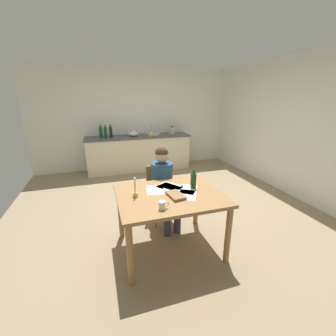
{
  "coord_description": "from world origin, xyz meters",
  "views": [
    {
      "loc": [
        -0.98,
        -3.34,
        1.89
      ],
      "look_at": [
        -0.03,
        -0.35,
        0.85
      ],
      "focal_mm": 23.62,
      "sensor_mm": 36.0,
      "label": 1
    }
  ],
  "objects": [
    {
      "name": "ground_plane",
      "position": [
        0.0,
        0.0,
        -0.02
      ],
      "size": [
        5.2,
        5.2,
        0.04
      ],
      "primitive_type": "cube",
      "color": "#937F60"
    },
    {
      "name": "wall_back",
      "position": [
        0.0,
        2.6,
        1.3
      ],
      "size": [
        5.2,
        0.12,
        2.6
      ],
      "primitive_type": "cube",
      "color": "silver",
      "rests_on": "ground"
    },
    {
      "name": "wall_right",
      "position": [
        2.6,
        0.0,
        1.3
      ],
      "size": [
        0.12,
        5.2,
        2.6
      ],
      "primitive_type": "cube",
      "color": "silver",
      "rests_on": "ground"
    },
    {
      "name": "kitchen_counter",
      "position": [
        0.0,
        2.24,
        0.45
      ],
      "size": [
        2.64,
        0.64,
        0.9
      ],
      "color": "beige",
      "rests_on": "ground"
    },
    {
      "name": "dining_table",
      "position": [
        -0.23,
        -1.05,
        0.66
      ],
      "size": [
        1.24,
        1.0,
        0.76
      ],
      "color": "#9E7042",
      "rests_on": "ground"
    },
    {
      "name": "chair_at_table",
      "position": [
        -0.14,
        -0.31,
        0.48
      ],
      "size": [
        0.44,
        0.44,
        0.86
      ],
      "color": "#9E7042",
      "rests_on": "ground"
    },
    {
      "name": "person_seated",
      "position": [
        -0.13,
        -0.46,
        0.68
      ],
      "size": [
        0.36,
        0.61,
        1.19
      ],
      "color": "navy",
      "rests_on": "ground"
    },
    {
      "name": "coffee_mug",
      "position": [
        -0.42,
        -1.37,
        0.81
      ],
      "size": [
        0.11,
        0.07,
        0.09
      ],
      "color": "white",
      "rests_on": "dining_table"
    },
    {
      "name": "candlestick",
      "position": [
        -0.63,
        -0.99,
        0.83
      ],
      "size": [
        0.06,
        0.06,
        0.23
      ],
      "color": "gold",
      "rests_on": "dining_table"
    },
    {
      "name": "book_magazine",
      "position": [
        -0.19,
        -1.14,
        0.78
      ],
      "size": [
        0.19,
        0.28,
        0.03
      ],
      "primitive_type": "cube",
      "rotation": [
        0.0,
        0.0,
        0.14
      ],
      "color": "olive",
      "rests_on": "dining_table"
    },
    {
      "name": "paper_letter",
      "position": [
        0.03,
        -0.99,
        0.76
      ],
      "size": [
        0.34,
        0.36,
        0.0
      ],
      "primitive_type": "cube",
      "rotation": [
        0.0,
        0.0,
        -0.62
      ],
      "color": "white",
      "rests_on": "dining_table"
    },
    {
      "name": "paper_bill",
      "position": [
        -0.17,
        -0.85,
        0.76
      ],
      "size": [
        0.33,
        0.36,
        0.0
      ],
      "primitive_type": "cube",
      "rotation": [
        0.0,
        0.0,
        0.55
      ],
      "color": "white",
      "rests_on": "dining_table"
    },
    {
      "name": "paper_envelope",
      "position": [
        -0.15,
        -0.82,
        0.76
      ],
      "size": [
        0.35,
        0.36,
        0.0
      ],
      "primitive_type": "cube",
      "rotation": [
        0.0,
        0.0,
        0.67
      ],
      "color": "white",
      "rests_on": "dining_table"
    },
    {
      "name": "paper_receipt",
      "position": [
        -0.37,
        -0.88,
        0.76
      ],
      "size": [
        0.25,
        0.32,
        0.0
      ],
      "primitive_type": "cube",
      "rotation": [
        0.0,
        0.0,
        -0.15
      ],
      "color": "white",
      "rests_on": "dining_table"
    },
    {
      "name": "paper_notice",
      "position": [
        -0.04,
        -1.14,
        0.76
      ],
      "size": [
        0.33,
        0.36,
        0.0
      ],
      "primitive_type": "cube",
      "rotation": [
        0.0,
        0.0,
        -0.51
      ],
      "color": "white",
      "rests_on": "dining_table"
    },
    {
      "name": "wine_bottle_on_table",
      "position": [
        0.11,
        -0.96,
        0.87
      ],
      "size": [
        0.07,
        0.07,
        0.24
      ],
      "color": "#194C23",
      "rests_on": "dining_table"
    },
    {
      "name": "sink_unit",
      "position": [
        0.39,
        2.24,
        0.92
      ],
      "size": [
        0.36,
        0.36,
        0.24
      ],
      "color": "#B2B7BC",
      "rests_on": "kitchen_counter"
    },
    {
      "name": "bottle_oil",
      "position": [
        -0.91,
        2.26,
        1.03
      ],
      "size": [
        0.07,
        0.07,
        0.31
      ],
      "color": "#194C23",
      "rests_on": "kitchen_counter"
    },
    {
      "name": "bottle_vinegar",
      "position": [
        -0.8,
        2.2,
        1.03
      ],
      "size": [
        0.07,
        0.07,
        0.31
      ],
      "color": "#194C23",
      "rests_on": "kitchen_counter"
    },
    {
      "name": "bottle_wine_red",
      "position": [
        -0.68,
        2.23,
        1.03
      ],
      "size": [
        0.07,
        0.07,
        0.31
      ],
      "color": "black",
      "rests_on": "kitchen_counter"
    },
    {
      "name": "mixing_bowl",
      "position": [
        -0.13,
        2.23,
        0.96
      ],
      "size": [
        0.25,
        0.25,
        0.11
      ],
      "primitive_type": "ellipsoid",
      "color": "white",
      "rests_on": "kitchen_counter"
    },
    {
      "name": "stovetop_kettle",
      "position": [
        0.91,
        2.24,
        1.0
      ],
      "size": [
        0.18,
        0.18,
        0.22
      ],
      "color": "#B7BABF",
      "rests_on": "kitchen_counter"
    },
    {
      "name": "wine_glass_near_sink",
      "position": [
        0.05,
        2.39,
        1.01
      ],
      "size": [
        0.07,
        0.07,
        0.15
      ],
      "color": "silver",
      "rests_on": "kitchen_counter"
    },
    {
      "name": "wine_glass_by_kettle",
      "position": [
        -0.07,
        2.39,
        1.01
      ],
      "size": [
        0.07,
        0.07,
        0.15
      ],
      "color": "silver",
      "rests_on": "kitchen_counter"
    },
    {
      "name": "wine_glass_back_left",
      "position": [
        -0.13,
        2.39,
        1.01
      ],
      "size": [
        0.07,
        0.07,
        0.15
      ],
      "color": "silver",
      "rests_on": "kitchen_counter"
    },
    {
      "name": "wine_glass_back_right",
      "position": [
        -0.24,
        2.39,
        1.01
      ],
      "size": [
        0.07,
        0.07,
        0.15
      ],
      "color": "silver",
      "rests_on": "kitchen_counter"
    },
    {
      "name": "teacup_on_counter",
      "position": [
        0.28,
        2.09,
        0.95
      ],
      "size": [
        0.13,
        0.09,
        0.1
      ],
      "color": "#F2CC4C",
      "rests_on": "kitchen_counter"
    }
  ]
}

